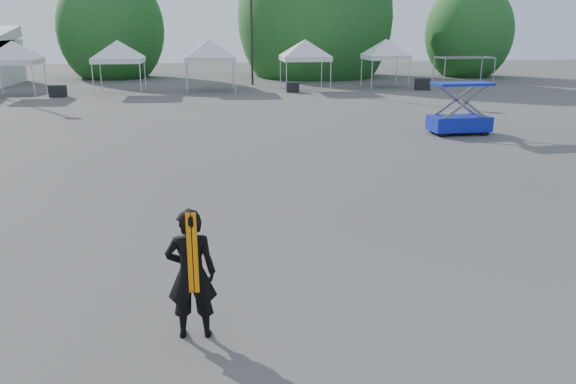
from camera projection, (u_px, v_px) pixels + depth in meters
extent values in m
plane|color=#474442|center=(238.00, 250.00, 10.71)|extent=(120.00, 120.00, 0.00)
cylinder|color=black|center=(251.00, 18.00, 40.16)|extent=(0.16, 0.16, 9.50)
cylinder|color=#382314|center=(114.00, 64.00, 47.25)|extent=(0.36, 0.36, 2.27)
ellipsoid|color=#1C541C|center=(111.00, 29.00, 46.46)|extent=(4.16, 4.16, 4.78)
cylinder|color=#382314|center=(314.00, 60.00, 48.59)|extent=(0.36, 0.36, 2.80)
ellipsoid|color=#1C541C|center=(315.00, 18.00, 47.61)|extent=(5.12, 5.12, 5.89)
cylinder|color=#382314|center=(466.00, 64.00, 48.60)|extent=(0.36, 0.36, 2.10)
ellipsoid|color=#1C541C|center=(469.00, 33.00, 47.87)|extent=(3.84, 3.84, 4.42)
cylinder|color=silver|center=(34.00, 82.00, 33.32)|extent=(0.06, 0.06, 2.00)
cylinder|color=silver|center=(1.00, 78.00, 35.49)|extent=(0.06, 0.06, 2.00)
cylinder|color=silver|center=(45.00, 78.00, 35.86)|extent=(0.06, 0.06, 2.00)
cube|color=silver|center=(14.00, 62.00, 34.10)|extent=(2.88, 2.88, 0.30)
pyramid|color=silver|center=(12.00, 41.00, 33.74)|extent=(4.07, 4.07, 1.10)
cylinder|color=silver|center=(93.00, 80.00, 34.45)|extent=(0.06, 0.06, 2.00)
cylinder|color=silver|center=(141.00, 79.00, 34.85)|extent=(0.06, 0.06, 2.00)
cylinder|color=silver|center=(101.00, 76.00, 37.17)|extent=(0.06, 0.06, 2.00)
cylinder|color=silver|center=(145.00, 75.00, 37.57)|extent=(0.06, 0.06, 2.00)
cube|color=silver|center=(119.00, 60.00, 35.71)|extent=(3.06, 3.06, 0.30)
pyramid|color=silver|center=(117.00, 40.00, 35.35)|extent=(4.33, 4.33, 1.10)
cylinder|color=silver|center=(186.00, 78.00, 35.72)|extent=(0.06, 0.06, 2.00)
cylinder|color=silver|center=(235.00, 77.00, 36.15)|extent=(0.06, 0.06, 2.00)
cylinder|color=silver|center=(187.00, 74.00, 38.67)|extent=(0.06, 0.06, 2.00)
cylinder|color=silver|center=(233.00, 74.00, 39.10)|extent=(0.06, 0.06, 2.00)
cube|color=silver|center=(210.00, 59.00, 37.11)|extent=(3.31, 3.31, 0.30)
pyramid|color=silver|center=(209.00, 39.00, 36.75)|extent=(4.68, 4.68, 1.10)
cylinder|color=silver|center=(286.00, 77.00, 36.48)|extent=(0.06, 0.06, 2.00)
cylinder|color=silver|center=(331.00, 76.00, 36.89)|extent=(0.06, 0.06, 2.00)
cylinder|color=silver|center=(280.00, 73.00, 39.27)|extent=(0.06, 0.06, 2.00)
cylinder|color=silver|center=(322.00, 73.00, 39.68)|extent=(0.06, 0.06, 2.00)
cube|color=silver|center=(305.00, 58.00, 37.77)|extent=(3.14, 3.14, 0.30)
pyramid|color=silver|center=(305.00, 39.00, 37.42)|extent=(4.45, 4.45, 1.10)
cylinder|color=silver|center=(372.00, 75.00, 38.07)|extent=(0.06, 0.06, 2.00)
cylinder|color=silver|center=(409.00, 74.00, 38.44)|extent=(0.06, 0.06, 2.00)
cylinder|color=silver|center=(361.00, 72.00, 40.58)|extent=(0.06, 0.06, 2.00)
cylinder|color=silver|center=(396.00, 71.00, 40.94)|extent=(0.06, 0.06, 2.00)
cube|color=silver|center=(385.00, 57.00, 39.20)|extent=(2.84, 2.84, 0.30)
pyramid|color=silver|center=(386.00, 39.00, 38.85)|extent=(4.01, 4.01, 1.10)
imported|color=black|center=(191.00, 274.00, 7.50)|extent=(0.69, 0.47, 1.85)
cube|color=orange|center=(190.00, 254.00, 7.23)|extent=(0.15, 0.02, 1.11)
cube|color=#0B1E9A|center=(459.00, 123.00, 22.26)|extent=(2.37, 1.25, 0.58)
cube|color=#0B1E9A|center=(462.00, 84.00, 21.82)|extent=(2.27, 1.19, 0.10)
cylinder|color=black|center=(443.00, 133.00, 21.73)|extent=(0.35, 0.16, 0.35)
cylinder|color=black|center=(485.00, 131.00, 22.03)|extent=(0.35, 0.16, 0.35)
cylinder|color=black|center=(433.00, 128.00, 22.64)|extent=(0.35, 0.16, 0.35)
cylinder|color=black|center=(473.00, 127.00, 22.94)|extent=(0.35, 0.16, 0.35)
cube|color=black|center=(58.00, 91.00, 34.20)|extent=(0.95, 0.76, 0.70)
cube|color=black|center=(292.00, 87.00, 36.80)|extent=(0.83, 0.64, 0.64)
cube|color=black|center=(422.00, 84.00, 38.16)|extent=(1.13, 0.97, 0.76)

